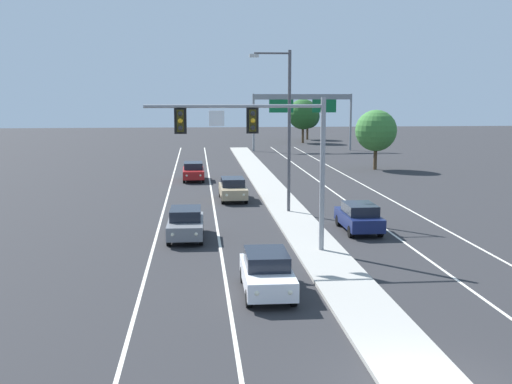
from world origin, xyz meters
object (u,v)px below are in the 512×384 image
object	(u,v)px
car_oncoming_grey	(186,223)
car_oncoming_red	(193,171)
street_lamp_median	(286,122)
car_receding_navy	(359,217)
tree_far_right_b	(303,114)
tree_far_right_a	(376,131)
car_oncoming_tan	(233,189)
highway_sign_gantry	(303,104)
overhead_signal_mast	(265,141)
tree_far_right_c	(308,116)
car_oncoming_white	(267,272)

from	to	relation	value
car_oncoming_grey	car_oncoming_red	distance (m)	22.67
street_lamp_median	car_receding_navy	xyz separation A→B (m)	(3.31, -5.70, -4.97)
tree_far_right_b	tree_far_right_a	xyz separation A→B (m)	(1.46, -35.15, -0.51)
car_oncoming_tan	tree_far_right_b	distance (m)	54.30
car_oncoming_grey	car_oncoming_red	xyz separation A→B (m)	(0.31, 22.66, 0.00)
highway_sign_gantry	overhead_signal_mast	bearing A→B (deg)	-101.21
overhead_signal_mast	car_oncoming_red	distance (m)	26.94
street_lamp_median	car_oncoming_tan	size ratio (longest dim) A/B	2.23
highway_sign_gantry	tree_far_right_c	world-z (taller)	highway_sign_gantry
overhead_signal_mast	car_oncoming_tan	bearing A→B (deg)	92.32
overhead_signal_mast	tree_far_right_a	xyz separation A→B (m)	(14.59, 32.87, -1.50)
car_oncoming_grey	car_oncoming_red	bearing A→B (deg)	89.21
street_lamp_median	car_oncoming_red	distance (m)	17.86
tree_far_right_c	car_oncoming_white	bearing A→B (deg)	-100.92
car_receding_navy	tree_far_right_a	size ratio (longest dim) A/B	0.75
car_oncoming_tan	tree_far_right_b	world-z (taller)	tree_far_right_b
car_oncoming_red	highway_sign_gantry	distance (m)	32.24
tree_far_right_b	tree_far_right_a	size ratio (longest dim) A/B	1.13
car_receding_navy	tree_far_right_c	size ratio (longest dim) A/B	0.77
car_oncoming_white	car_receding_navy	bearing A→B (deg)	59.13
overhead_signal_mast	car_oncoming_grey	bearing A→B (deg)	135.94
highway_sign_gantry	tree_far_right_a	size ratio (longest dim) A/B	2.23
street_lamp_median	car_oncoming_grey	world-z (taller)	street_lamp_median
car_oncoming_red	car_receding_navy	size ratio (longest dim) A/B	1.00
car_oncoming_white	car_receding_navy	size ratio (longest dim) A/B	1.00
car_oncoming_white	car_oncoming_tan	size ratio (longest dim) A/B	1.00
tree_far_right_a	car_oncoming_white	bearing A→B (deg)	-111.34
overhead_signal_mast	tree_far_right_c	world-z (taller)	overhead_signal_mast
overhead_signal_mast	car_receding_navy	world-z (taller)	overhead_signal_mast
street_lamp_median	car_oncoming_grey	bearing A→B (deg)	-133.27
highway_sign_gantry	street_lamp_median	bearing A→B (deg)	-100.77
car_oncoming_red	highway_sign_gantry	size ratio (longest dim) A/B	0.34
car_oncoming_red	tree_far_right_c	bearing A→B (deg)	69.21
street_lamp_median	car_receding_navy	bearing A→B (deg)	-59.88
car_receding_navy	car_oncoming_tan	bearing A→B (deg)	119.57
car_oncoming_white	tree_far_right_a	world-z (taller)	tree_far_right_a
overhead_signal_mast	street_lamp_median	distance (m)	10.48
street_lamp_median	tree_far_right_c	distance (m)	66.28
car_receding_navy	tree_far_right_c	world-z (taller)	tree_far_right_c
car_oncoming_white	car_oncoming_red	bearing A→B (deg)	95.14
car_oncoming_tan	car_receding_navy	bearing A→B (deg)	-60.43
car_receding_navy	tree_far_right_c	xyz separation A→B (m)	(9.41, 70.72, 2.98)
overhead_signal_mast	car_oncoming_white	xyz separation A→B (m)	(-0.57, -5.95, -4.56)
street_lamp_median	car_oncoming_tan	world-z (taller)	street_lamp_median
tree_far_right_c	tree_far_right_a	bearing A→B (deg)	-90.67
highway_sign_gantry	tree_far_right_b	size ratio (longest dim) A/B	1.98
car_oncoming_red	car_receding_navy	xyz separation A→B (m)	(9.15, -21.83, 0.00)
car_receding_navy	highway_sign_gantry	size ratio (longest dim) A/B	0.34
tree_far_right_a	car_oncoming_red	bearing A→B (deg)	-160.08
highway_sign_gantry	tree_far_right_a	distance (m)	22.28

